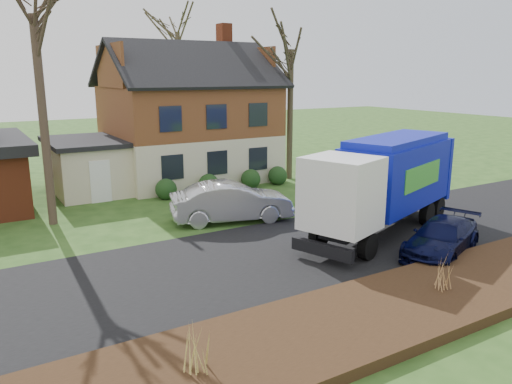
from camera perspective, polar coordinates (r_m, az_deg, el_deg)
ground at (r=18.18m, az=4.54°, el=-6.74°), size 120.00×120.00×0.00m
road at (r=18.18m, az=4.54°, el=-6.71°), size 80.00×7.00×0.02m
mulch_verge at (r=14.49m, az=17.04°, el=-12.11°), size 80.00×3.50×0.30m
main_house at (r=30.13m, az=-8.58°, el=9.02°), size 12.95×8.95×9.26m
garbage_truck at (r=20.36m, az=14.60°, el=1.43°), size 9.10×5.15×3.78m
silver_sedan at (r=21.51m, az=-2.82°, el=-1.13°), size 5.48×3.13×1.71m
navy_wagon at (r=18.79m, az=20.46°, el=-4.90°), size 4.61×3.14×1.24m
tree_front_east at (r=30.05m, az=4.07°, el=18.31°), size 3.91×3.91×10.87m
tree_back at (r=39.75m, az=-9.04°, el=19.37°), size 3.98×3.98×12.59m
grass_clump_west at (r=10.67m, az=-6.72°, el=-17.32°), size 0.38×0.32×1.02m
grass_clump_mid at (r=15.11m, az=20.68°, el=-8.69°), size 0.35×0.29×0.97m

